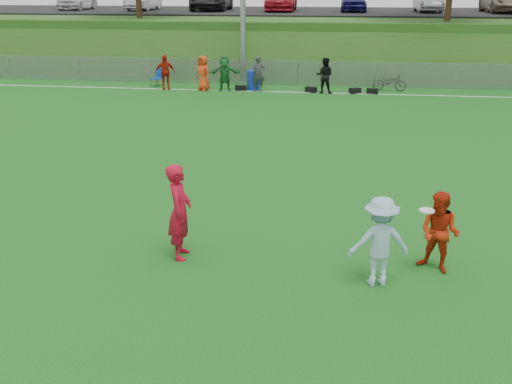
% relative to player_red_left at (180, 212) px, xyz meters
% --- Properties ---
extents(ground, '(120.00, 120.00, 0.00)m').
position_rel_player_red_left_xyz_m(ground, '(1.07, -0.06, -0.96)').
color(ground, '#175612').
rests_on(ground, ground).
extents(sideline_far, '(60.00, 0.10, 0.01)m').
position_rel_player_red_left_xyz_m(sideline_far, '(1.07, 17.94, -0.95)').
color(sideline_far, white).
rests_on(sideline_far, ground).
extents(fence, '(58.00, 0.06, 1.30)m').
position_rel_player_red_left_xyz_m(fence, '(1.07, 19.94, -0.31)').
color(fence, gray).
rests_on(fence, ground).
extents(berm, '(120.00, 18.00, 3.00)m').
position_rel_player_red_left_xyz_m(berm, '(1.07, 30.94, 0.54)').
color(berm, '#1C5417').
rests_on(berm, ground).
extents(parking_lot, '(120.00, 12.00, 0.10)m').
position_rel_player_red_left_xyz_m(parking_lot, '(1.07, 32.94, 2.09)').
color(parking_lot, black).
rests_on(parking_lot, berm).
extents(car_row, '(32.04, 5.18, 1.44)m').
position_rel_player_red_left_xyz_m(car_row, '(-0.10, 31.94, 2.86)').
color(car_row, white).
rests_on(car_row, parking_lot).
extents(spectator_row, '(8.91, 0.91, 1.69)m').
position_rel_player_red_left_xyz_m(spectator_row, '(-1.90, 17.94, -0.11)').
color(spectator_row, '#AD1B0C').
rests_on(spectator_row, ground).
extents(gear_bags, '(7.00, 0.52, 0.26)m').
position_rel_player_red_left_xyz_m(gear_bags, '(2.24, 18.04, -0.83)').
color(gear_bags, black).
rests_on(gear_bags, ground).
extents(player_red_left, '(0.52, 0.74, 1.92)m').
position_rel_player_red_left_xyz_m(player_red_left, '(0.00, 0.00, 0.00)').
color(player_red_left, '#B90C25').
rests_on(player_red_left, ground).
extents(player_red_center, '(0.96, 0.91, 1.57)m').
position_rel_player_red_left_xyz_m(player_red_center, '(4.93, 0.05, -0.18)').
color(player_red_center, red).
rests_on(player_red_center, ground).
extents(player_blue, '(1.19, 0.83, 1.68)m').
position_rel_player_red_left_xyz_m(player_blue, '(3.79, -0.61, -0.12)').
color(player_blue, '#99BCD5').
rests_on(player_blue, ground).
extents(frisbee, '(0.28, 0.28, 0.03)m').
position_rel_player_red_left_xyz_m(frisbee, '(4.62, -0.14, 0.33)').
color(frisbee, white).
rests_on(frisbee, ground).
extents(recycling_bin, '(0.71, 0.71, 0.94)m').
position_rel_player_red_left_xyz_m(recycling_bin, '(-1.07, 18.40, -0.49)').
color(recycling_bin, '#1030B3').
rests_on(recycling_bin, ground).
extents(camp_chair, '(0.65, 0.65, 0.89)m').
position_rel_player_red_left_xyz_m(camp_chair, '(-6.12, 18.76, -0.70)').
color(camp_chair, '#0D3C96').
rests_on(camp_chair, ground).
extents(bicycle, '(1.69, 0.78, 0.86)m').
position_rel_player_red_left_xyz_m(bicycle, '(5.67, 18.94, -0.53)').
color(bicycle, '#2A2A2C').
rests_on(bicycle, ground).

